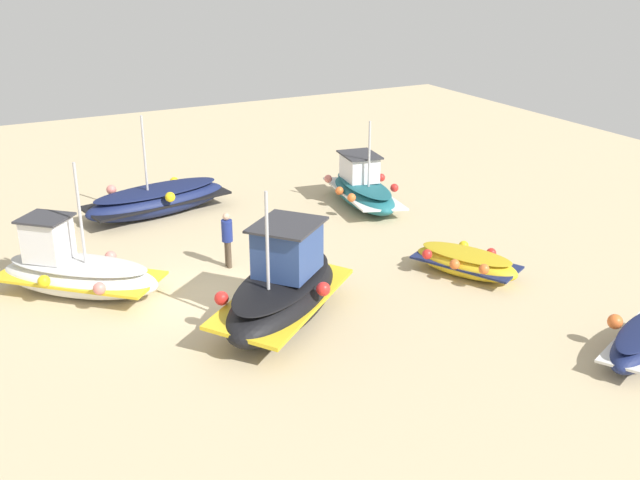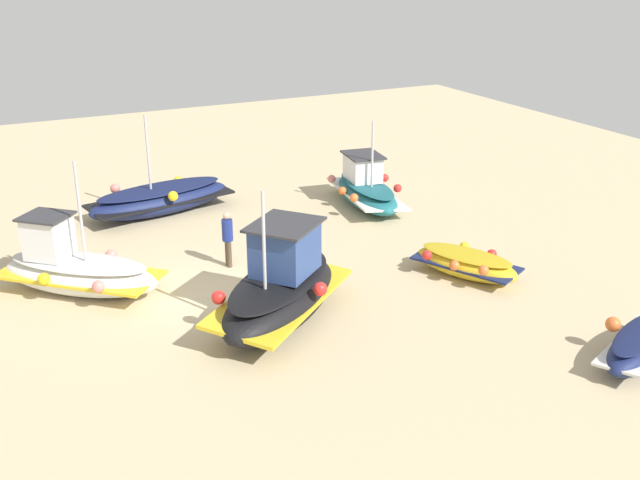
# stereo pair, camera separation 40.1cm
# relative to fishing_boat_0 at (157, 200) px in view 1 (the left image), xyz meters

# --- Properties ---
(ground_plane) EXTENTS (49.15, 49.15, 0.00)m
(ground_plane) POSITION_rel_fishing_boat_0_xyz_m (-7.18, 0.73, -0.53)
(ground_plane) COLOR #C6B289
(fishing_boat_0) EXTENTS (2.73, 5.48, 3.57)m
(fishing_boat_0) POSITION_rel_fishing_boat_0_xyz_m (0.00, 0.00, 0.00)
(fishing_boat_0) COLOR navy
(fishing_boat_0) RESTS_ON ground_plane
(fishing_boat_1) EXTENTS (4.39, 4.54, 3.72)m
(fishing_boat_1) POSITION_rel_fishing_boat_0_xyz_m (-5.33, 3.82, 0.11)
(fishing_boat_1) COLOR white
(fishing_boat_1) RESTS_ON ground_plane
(fishing_boat_2) EXTENTS (4.64, 5.03, 3.75)m
(fishing_boat_2) POSITION_rel_fishing_boat_0_xyz_m (-9.43, -0.47, 0.34)
(fishing_boat_2) COLOR black
(fishing_boat_2) RESTS_ON ground_plane
(fishing_boat_3) EXTENTS (3.36, 2.43, 0.82)m
(fishing_boat_3) POSITION_rel_fishing_boat_0_xyz_m (-9.28, -6.30, -0.13)
(fishing_boat_3) COLOR gold
(fishing_boat_3) RESTS_ON ground_plane
(fishing_boat_5) EXTENTS (4.47, 2.42, 3.26)m
(fishing_boat_5) POSITION_rel_fishing_boat_0_xyz_m (-2.48, -6.90, 0.09)
(fishing_boat_5) COLOR #1E6670
(fishing_boat_5) RESTS_ON ground_plane
(person_walking) EXTENTS (0.32, 0.32, 1.68)m
(person_walking) POSITION_rel_fishing_boat_0_xyz_m (-5.56, -0.48, 0.44)
(person_walking) COLOR brown
(person_walking) RESTS_ON ground_plane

